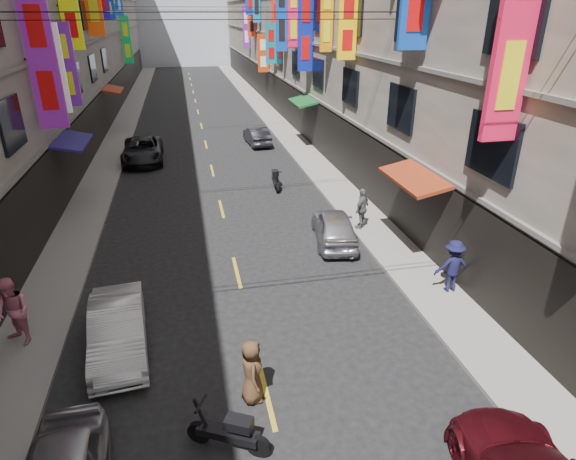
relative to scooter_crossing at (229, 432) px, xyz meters
name	(u,v)px	position (x,y,z in m)	size (l,w,h in m)	color
sidewalk_left	(122,129)	(-5.01, 31.31, -0.38)	(2.00, 90.00, 0.12)	slate
sidewalk_right	(276,122)	(6.99, 31.31, -0.38)	(2.00, 90.00, 0.12)	slate
street_awnings	(187,135)	(-0.27, 15.31, 2.56)	(13.99, 35.20, 0.41)	#134929
lane_markings	(203,134)	(0.99, 28.31, -0.44)	(0.12, 80.20, 0.01)	gold
scooter_crossing	(229,432)	(0.00, 0.00, 0.00)	(1.65, 0.97, 1.14)	black
scooter_far_right	(276,180)	(3.96, 15.56, 0.00)	(0.50, 1.80, 1.14)	black
car_left_mid	(118,329)	(-2.51, 3.81, 0.20)	(1.36, 3.89, 1.28)	silver
car_left_far	(143,150)	(-2.89, 22.00, 0.25)	(2.28, 4.95, 1.38)	black
car_right_mid	(334,227)	(4.99, 8.95, 0.20)	(1.51, 3.76, 1.28)	#B5B5BA
car_right_far	(257,136)	(4.39, 24.58, 0.15)	(1.25, 3.59, 1.18)	#232229
pedestrian_lfar	(13,312)	(-5.13, 4.53, 0.64)	(0.93, 0.64, 1.92)	#D57088
pedestrian_rnear	(453,266)	(7.46, 4.54, 0.54)	(1.11, 0.57, 1.72)	#121233
pedestrian_rfar	(362,208)	(6.39, 9.75, 0.52)	(0.99, 0.56, 1.69)	#595A5C
pedestrian_crossing	(252,371)	(0.66, 1.29, 0.37)	(0.79, 0.54, 1.62)	#48301D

